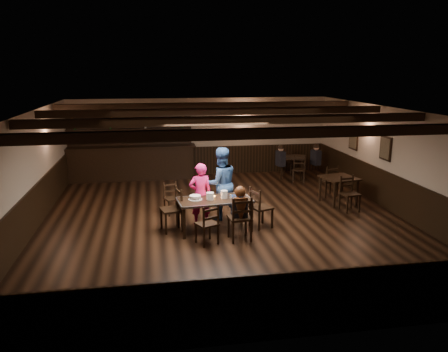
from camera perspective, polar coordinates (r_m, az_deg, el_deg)
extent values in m
plane|color=black|center=(10.92, 0.07, -5.80)|extent=(10.00, 10.00, 0.00)
cube|color=#C0B39F|center=(15.42, -3.06, 5.13)|extent=(9.00, 0.02, 2.70)
cube|color=#C0B39F|center=(5.90, 8.34, -9.42)|extent=(9.00, 0.02, 2.70)
cube|color=#C0B39F|center=(10.77, -24.26, 0.16)|extent=(0.02, 10.00, 2.70)
cube|color=#C0B39F|center=(12.12, 21.54, 1.82)|extent=(0.02, 10.00, 2.70)
cube|color=silver|center=(10.34, 0.07, 8.45)|extent=(9.00, 10.00, 0.02)
cube|color=black|center=(15.54, -3.00, 2.01)|extent=(9.00, 0.04, 1.00)
cube|color=black|center=(6.30, 7.97, -16.44)|extent=(9.00, 0.04, 1.00)
cube|color=black|center=(10.98, -23.67, -4.16)|extent=(0.04, 10.00, 1.00)
cube|color=black|center=(12.30, 21.08, -2.06)|extent=(0.04, 10.00, 1.00)
cube|color=black|center=(15.23, -10.24, 6.72)|extent=(0.90, 0.03, 1.00)
cube|color=black|center=(15.21, -10.24, 6.71)|extent=(0.80, 0.02, 0.90)
cube|color=black|center=(12.49, 20.36, 3.41)|extent=(0.03, 0.55, 0.65)
cube|color=#72664C|center=(12.48, 20.28, 3.41)|extent=(0.02, 0.45, 0.55)
cube|color=black|center=(14.15, 16.57, 4.62)|extent=(0.03, 0.55, 0.65)
cube|color=#72664C|center=(14.14, 16.49, 4.62)|extent=(0.02, 0.45, 0.55)
cube|color=black|center=(7.43, 3.97, 5.55)|extent=(8.90, 0.18, 0.18)
cube|color=black|center=(9.37, 1.10, 7.28)|extent=(8.90, 0.18, 0.18)
cube|color=black|center=(11.33, -0.79, 8.40)|extent=(8.90, 0.18, 0.18)
cube|color=black|center=(13.30, -2.12, 9.19)|extent=(8.90, 0.18, 0.18)
cube|color=black|center=(9.69, -5.24, -6.24)|extent=(0.07, 0.07, 0.71)
cube|color=black|center=(10.36, -6.00, -4.91)|extent=(0.07, 0.07, 0.71)
cube|color=black|center=(10.07, 3.62, -5.41)|extent=(0.07, 0.07, 0.71)
cube|color=black|center=(10.73, 2.32, -4.19)|extent=(0.07, 0.07, 0.71)
cube|color=black|center=(10.07, -1.27, -3.15)|extent=(1.78, 1.03, 0.04)
cube|color=#A5A8AD|center=(10.45, -1.84, -2.53)|extent=(1.69, 0.22, 0.05)
cube|color=#A5A8AD|center=(9.69, -0.65, -3.83)|extent=(1.69, 0.22, 0.05)
cube|color=#A5A8AD|center=(10.30, 3.21, -2.78)|extent=(0.12, 0.84, 0.05)
cube|color=#A5A8AD|center=(9.90, -5.94, -3.52)|extent=(0.12, 0.84, 0.05)
cube|color=black|center=(9.69, -1.87, -7.08)|extent=(0.05, 0.05, 0.43)
cube|color=black|center=(9.42, -0.77, -7.69)|extent=(0.05, 0.05, 0.43)
cube|color=black|center=(9.51, -3.70, -7.49)|extent=(0.05, 0.05, 0.43)
cube|color=black|center=(9.24, -2.64, -8.13)|extent=(0.05, 0.05, 0.43)
cube|color=black|center=(9.38, -2.25, -6.27)|extent=(0.54, 0.53, 0.04)
cube|color=black|center=(9.17, -1.71, -5.26)|extent=(0.39, 0.20, 0.45)
cube|color=black|center=(9.19, -1.71, -5.53)|extent=(0.33, 0.17, 0.05)
cube|color=black|center=(9.13, -1.72, -4.47)|extent=(0.33, 0.17, 0.05)
cube|color=black|center=(9.88, 2.87, -6.47)|extent=(0.04, 0.04, 0.48)
cube|color=black|center=(9.54, 3.56, -7.24)|extent=(0.04, 0.04, 0.48)
cube|color=black|center=(9.78, 0.59, -6.69)|extent=(0.04, 0.04, 0.48)
cube|color=black|center=(9.43, 1.19, -7.47)|extent=(0.04, 0.04, 0.48)
cube|color=black|center=(9.56, 2.07, -5.48)|extent=(0.51, 0.49, 0.05)
cube|color=black|center=(9.31, 2.42, -4.38)|extent=(0.47, 0.08, 0.51)
cube|color=black|center=(9.33, 2.41, -4.67)|extent=(0.41, 0.06, 0.06)
cube|color=black|center=(9.26, 2.42, -3.48)|extent=(0.41, 0.06, 0.06)
cube|color=black|center=(10.39, -8.20, -5.57)|extent=(0.05, 0.05, 0.49)
cube|color=black|center=(10.49, -6.17, -5.32)|extent=(0.05, 0.05, 0.49)
cube|color=black|center=(10.02, -7.59, -6.28)|extent=(0.05, 0.05, 0.49)
cube|color=black|center=(10.12, -5.49, -6.02)|extent=(0.05, 0.05, 0.49)
cube|color=black|center=(10.17, -6.90, -4.38)|extent=(0.55, 0.57, 0.05)
cube|color=black|center=(10.15, -5.90, -2.89)|extent=(0.15, 0.47, 0.51)
cube|color=black|center=(10.16, -5.90, -3.17)|extent=(0.12, 0.40, 0.06)
cube|color=black|center=(10.10, -5.93, -2.06)|extent=(0.12, 0.40, 0.06)
cube|color=black|center=(10.38, 6.31, -5.58)|extent=(0.05, 0.05, 0.47)
cube|color=black|center=(10.18, 4.63, -5.94)|extent=(0.05, 0.05, 0.47)
cube|color=black|center=(10.68, 5.06, -4.99)|extent=(0.05, 0.05, 0.47)
cube|color=black|center=(10.48, 3.41, -5.33)|extent=(0.05, 0.05, 0.47)
cube|color=black|center=(10.35, 4.88, -4.12)|extent=(0.57, 0.58, 0.04)
cube|color=black|center=(10.18, 4.05, -2.97)|extent=(0.20, 0.44, 0.49)
cube|color=black|center=(10.19, 4.05, -3.24)|extent=(0.16, 0.38, 0.05)
cube|color=black|center=(10.14, 4.07, -2.18)|extent=(0.16, 0.38, 0.05)
cube|color=black|center=(11.22, -7.17, -4.31)|extent=(0.04, 0.04, 0.39)
cube|color=black|center=(11.50, -7.77, -3.88)|extent=(0.04, 0.04, 0.39)
cube|color=black|center=(11.35, -5.63, -4.07)|extent=(0.04, 0.04, 0.39)
cube|color=black|center=(11.62, -6.26, -3.65)|extent=(0.04, 0.04, 0.39)
cube|color=black|center=(11.36, -6.74, -2.94)|extent=(0.49, 0.48, 0.04)
cube|color=black|center=(11.44, -7.08, -1.76)|extent=(0.37, 0.16, 0.41)
cube|color=black|center=(11.45, -7.07, -1.95)|extent=(0.32, 0.13, 0.05)
cube|color=black|center=(11.41, -7.09, -1.16)|extent=(0.32, 0.13, 0.05)
imported|color=#E1238E|center=(10.44, -3.11, -2.38)|extent=(0.59, 0.42, 1.51)
imported|color=navy|center=(10.80, -0.44, -0.99)|extent=(0.99, 0.83, 1.81)
cube|color=black|center=(9.67, 1.93, -5.20)|extent=(0.31, 0.31, 0.12)
cube|color=black|center=(9.49, 2.08, -4.17)|extent=(0.32, 0.19, 0.46)
cylinder|color=black|center=(9.43, 2.09, -2.96)|extent=(0.10, 0.32, 0.32)
sphere|color=#D8A384|center=(9.39, 2.10, -2.12)|extent=(0.20, 0.20, 0.20)
sphere|color=#3C1B0D|center=(9.36, 2.13, -2.11)|extent=(0.25, 0.25, 0.25)
cone|color=#3C1B0D|center=(9.38, 2.23, -4.51)|extent=(0.19, 0.19, 0.57)
cylinder|color=white|center=(10.04, -3.77, -3.04)|extent=(0.32, 0.32, 0.01)
cylinder|color=white|center=(10.02, -3.78, -2.77)|extent=(0.26, 0.26, 0.09)
cylinder|color=silver|center=(10.03, -3.78, -2.89)|extent=(0.27, 0.27, 0.04)
cylinder|color=white|center=(10.01, -1.82, -2.62)|extent=(0.17, 0.17, 0.16)
cylinder|color=white|center=(10.11, 0.02, -2.40)|extent=(0.16, 0.16, 0.18)
cylinder|color=#A5A8AD|center=(10.16, -1.25, -2.77)|extent=(0.05, 0.05, 0.03)
sphere|color=orange|center=(10.15, -1.25, -2.61)|extent=(0.03, 0.03, 0.03)
cylinder|color=silver|center=(10.08, 0.90, -2.71)|extent=(0.04, 0.04, 0.10)
cylinder|color=#A5A8AD|center=(10.10, 1.33, -2.71)|extent=(0.03, 0.03, 0.08)
cylinder|color=silver|center=(10.27, 0.08, -2.38)|extent=(0.06, 0.06, 0.10)
cube|color=maroon|center=(10.16, 1.81, -2.84)|extent=(0.30, 0.26, 0.00)
cube|color=#102550|center=(10.33, 1.62, -2.56)|extent=(0.33, 0.27, 0.00)
cube|color=black|center=(15.14, -12.13, 1.60)|extent=(4.21, 0.60, 1.10)
cube|color=black|center=(15.03, -12.24, 3.74)|extent=(4.41, 0.70, 0.05)
cube|color=black|center=(15.30, -12.19, 3.82)|extent=(4.21, 0.10, 2.20)
cube|color=black|center=(15.16, -12.26, 4.69)|extent=(4.11, 0.22, 0.03)
cube|color=black|center=(15.11, -12.32, 6.00)|extent=(4.11, 0.22, 0.03)
cube|color=black|center=(15.07, -12.39, 7.32)|extent=(4.11, 0.22, 0.03)
cube|color=black|center=(12.51, 14.82, -0.24)|extent=(1.01, 1.01, 0.04)
cube|color=black|center=(12.12, 14.24, -2.49)|extent=(0.05, 0.05, 0.71)
cube|color=black|center=(12.70, 12.46, -1.64)|extent=(0.05, 0.05, 0.71)
cube|color=black|center=(12.53, 17.00, -2.14)|extent=(0.05, 0.05, 0.71)
cube|color=black|center=(13.09, 15.15, -1.34)|extent=(0.05, 0.05, 0.71)
cube|color=black|center=(15.17, 8.97, 2.46)|extent=(1.08, 1.08, 0.04)
cube|color=black|center=(14.95, 7.50, 0.87)|extent=(0.05, 0.05, 0.71)
cube|color=black|center=(15.61, 7.80, 1.41)|extent=(0.05, 0.05, 0.71)
cube|color=black|center=(14.89, 10.09, 0.73)|extent=(0.05, 0.05, 0.71)
cube|color=black|center=(15.55, 10.29, 1.27)|extent=(0.05, 0.05, 0.71)
cube|color=black|center=(14.88, 7.40, 2.28)|extent=(0.28, 0.39, 0.51)
sphere|color=#D8A384|center=(14.82, 7.44, 3.59)|extent=(0.20, 0.20, 0.20)
sphere|color=black|center=(14.81, 7.44, 3.70)|extent=(0.21, 0.21, 0.21)
cube|color=black|center=(15.27, 11.90, 2.38)|extent=(0.30, 0.39, 0.51)
sphere|color=#D8A384|center=(15.21, 11.96, 3.65)|extent=(0.20, 0.20, 0.20)
sphere|color=black|center=(15.21, 11.97, 3.76)|extent=(0.21, 0.21, 0.21)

